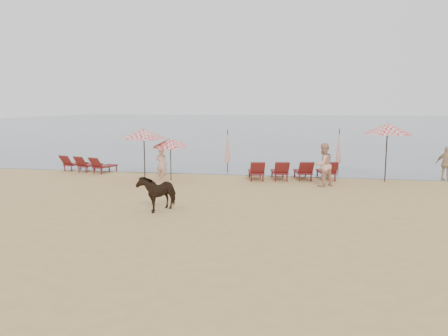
{
  "coord_description": "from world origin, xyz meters",
  "views": [
    {
      "loc": [
        3.1,
        -12.08,
        3.6
      ],
      "look_at": [
        0.0,
        5.0,
        1.1
      ],
      "focal_mm": 35.0,
      "sensor_mm": 36.0,
      "label": 1
    }
  ],
  "objects_px": {
    "umbrella_open_left_a": "(144,134)",
    "lounger_cluster_right": "(292,171)",
    "beachgoer_right_b": "(447,164)",
    "umbrella_open_right": "(388,129)",
    "umbrella_closed_right": "(339,146)",
    "umbrella_closed_left": "(228,146)",
    "beachgoer_right_a": "(323,165)",
    "umbrella_open_left_b": "(170,142)",
    "lounger_cluster_left": "(87,164)",
    "cow": "(158,192)",
    "beachgoer_left": "(162,164)"
  },
  "relations": [
    {
      "from": "umbrella_closed_left",
      "to": "umbrella_open_right",
      "type": "bearing_deg",
      "value": -10.6
    },
    {
      "from": "lounger_cluster_left",
      "to": "umbrella_closed_right",
      "type": "xyz_separation_m",
      "value": [
        13.44,
        1.86,
        1.04
      ]
    },
    {
      "from": "umbrella_closed_left",
      "to": "beachgoer_right_b",
      "type": "height_order",
      "value": "umbrella_closed_left"
    },
    {
      "from": "cow",
      "to": "beachgoer_right_b",
      "type": "height_order",
      "value": "beachgoer_right_b"
    },
    {
      "from": "lounger_cluster_left",
      "to": "umbrella_closed_right",
      "type": "relative_size",
      "value": 1.31
    },
    {
      "from": "umbrella_open_right",
      "to": "beachgoer_right_b",
      "type": "height_order",
      "value": "umbrella_open_right"
    },
    {
      "from": "lounger_cluster_left",
      "to": "beachgoer_right_a",
      "type": "relative_size",
      "value": 1.59
    },
    {
      "from": "lounger_cluster_right",
      "to": "beachgoer_right_a",
      "type": "xyz_separation_m",
      "value": [
        1.41,
        -1.39,
        0.52
      ]
    },
    {
      "from": "lounger_cluster_left",
      "to": "lounger_cluster_right",
      "type": "height_order",
      "value": "lounger_cluster_right"
    },
    {
      "from": "umbrella_open_left_a",
      "to": "lounger_cluster_left",
      "type": "bearing_deg",
      "value": 165.93
    },
    {
      "from": "lounger_cluster_right",
      "to": "umbrella_open_left_a",
      "type": "height_order",
      "value": "umbrella_open_left_a"
    },
    {
      "from": "beachgoer_right_b",
      "to": "umbrella_open_left_b",
      "type": "bearing_deg",
      "value": 44.05
    },
    {
      "from": "lounger_cluster_left",
      "to": "beachgoer_right_b",
      "type": "relative_size",
      "value": 1.86
    },
    {
      "from": "beachgoer_right_b",
      "to": "beachgoer_left",
      "type": "bearing_deg",
      "value": 44.05
    },
    {
      "from": "umbrella_open_right",
      "to": "beachgoer_right_b",
      "type": "relative_size",
      "value": 1.68
    },
    {
      "from": "umbrella_open_right",
      "to": "cow",
      "type": "relative_size",
      "value": 1.88
    },
    {
      "from": "lounger_cluster_right",
      "to": "umbrella_closed_left",
      "type": "bearing_deg",
      "value": 141.07
    },
    {
      "from": "umbrella_open_left_a",
      "to": "beachgoer_right_b",
      "type": "relative_size",
      "value": 1.51
    },
    {
      "from": "lounger_cluster_right",
      "to": "beachgoer_right_b",
      "type": "bearing_deg",
      "value": -3.3
    },
    {
      "from": "beachgoer_right_a",
      "to": "umbrella_open_left_a",
      "type": "bearing_deg",
      "value": -36.59
    },
    {
      "from": "beachgoer_right_b",
      "to": "umbrella_open_left_a",
      "type": "bearing_deg",
      "value": 44.8
    },
    {
      "from": "umbrella_closed_right",
      "to": "beachgoer_right_a",
      "type": "xyz_separation_m",
      "value": [
        -0.96,
        -4.0,
        -0.49
      ]
    },
    {
      "from": "umbrella_open_left_a",
      "to": "beachgoer_left",
      "type": "relative_size",
      "value": 1.61
    },
    {
      "from": "umbrella_closed_left",
      "to": "umbrella_open_left_a",
      "type": "bearing_deg",
      "value": -137.0
    },
    {
      "from": "umbrella_open_left_a",
      "to": "umbrella_closed_right",
      "type": "bearing_deg",
      "value": 36.98
    },
    {
      "from": "beachgoer_right_b",
      "to": "cow",
      "type": "bearing_deg",
      "value": 69.52
    },
    {
      "from": "beachgoer_left",
      "to": "beachgoer_right_a",
      "type": "bearing_deg",
      "value": -175.93
    },
    {
      "from": "umbrella_closed_left",
      "to": "beachgoer_left",
      "type": "relative_size",
      "value": 1.49
    },
    {
      "from": "umbrella_open_left_a",
      "to": "umbrella_closed_right",
      "type": "relative_size",
      "value": 1.06
    },
    {
      "from": "lounger_cluster_right",
      "to": "beachgoer_left",
      "type": "height_order",
      "value": "beachgoer_left"
    },
    {
      "from": "umbrella_open_left_b",
      "to": "umbrella_closed_left",
      "type": "height_order",
      "value": "umbrella_closed_left"
    },
    {
      "from": "umbrella_closed_left",
      "to": "umbrella_closed_right",
      "type": "relative_size",
      "value": 0.98
    },
    {
      "from": "lounger_cluster_right",
      "to": "beachgoer_right_b",
      "type": "height_order",
      "value": "beachgoer_right_b"
    },
    {
      "from": "umbrella_open_right",
      "to": "beachgoer_right_b",
      "type": "distance_m",
      "value": 3.4
    },
    {
      "from": "cow",
      "to": "beachgoer_left",
      "type": "relative_size",
      "value": 0.96
    },
    {
      "from": "cow",
      "to": "umbrella_open_right",
      "type": "bearing_deg",
      "value": 62.99
    },
    {
      "from": "umbrella_open_right",
      "to": "umbrella_open_left_a",
      "type": "bearing_deg",
      "value": -176.71
    },
    {
      "from": "umbrella_closed_right",
      "to": "lounger_cluster_left",
      "type": "bearing_deg",
      "value": -172.1
    },
    {
      "from": "umbrella_open_right",
      "to": "umbrella_closed_right",
      "type": "distance_m",
      "value": 3.19
    },
    {
      "from": "umbrella_open_left_a",
      "to": "lounger_cluster_right",
      "type": "bearing_deg",
      "value": 25.2
    },
    {
      "from": "umbrella_closed_left",
      "to": "beachgoer_right_a",
      "type": "xyz_separation_m",
      "value": [
        4.89,
        -3.22,
        -0.45
      ]
    },
    {
      "from": "lounger_cluster_right",
      "to": "umbrella_open_left_b",
      "type": "bearing_deg",
      "value": 178.95
    },
    {
      "from": "umbrella_open_left_b",
      "to": "umbrella_open_right",
      "type": "relative_size",
      "value": 0.76
    },
    {
      "from": "lounger_cluster_left",
      "to": "cow",
      "type": "distance_m",
      "value": 10.2
    },
    {
      "from": "beachgoer_left",
      "to": "lounger_cluster_left",
      "type": "bearing_deg",
      "value": -14.67
    },
    {
      "from": "lounger_cluster_left",
      "to": "umbrella_open_left_b",
      "type": "bearing_deg",
      "value": -1.91
    },
    {
      "from": "umbrella_open_left_b",
      "to": "beachgoer_left",
      "type": "relative_size",
      "value": 1.36
    },
    {
      "from": "umbrella_closed_left",
      "to": "beachgoer_right_b",
      "type": "xyz_separation_m",
      "value": [
        10.74,
        -0.81,
        -0.59
      ]
    },
    {
      "from": "umbrella_open_right",
      "to": "umbrella_closed_left",
      "type": "xyz_separation_m",
      "value": [
        -7.85,
        1.47,
        -1.09
      ]
    },
    {
      "from": "cow",
      "to": "beachgoer_right_b",
      "type": "relative_size",
      "value": 0.89
    }
  ]
}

